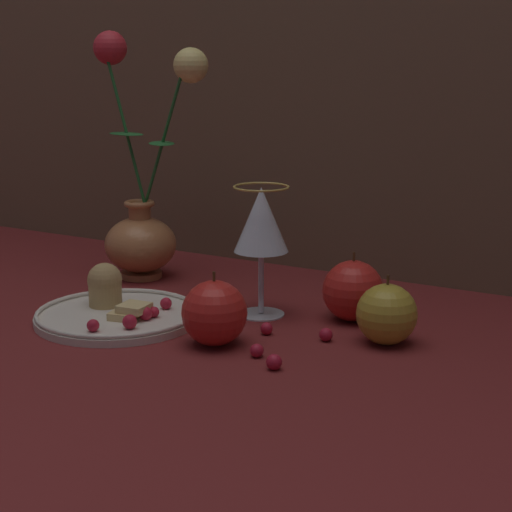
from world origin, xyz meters
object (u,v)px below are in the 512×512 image
object	(u,v)px
apple_beside_vase	(214,313)
apple_near_glass	(353,291)
wine_glass	(261,224)
apple_at_table_edge	(387,314)
vase	(142,208)
plate_with_pastries	(116,309)

from	to	relation	value
apple_beside_vase	apple_near_glass	xyz separation A→B (m)	(0.11, 0.18, 0.00)
wine_glass	apple_at_table_edge	xyz separation A→B (m)	(0.20, -0.03, -0.09)
wine_glass	apple_at_table_edge	distance (m)	0.22
vase	apple_beside_vase	xyz separation A→B (m)	(0.28, -0.22, -0.07)
plate_with_pastries	apple_near_glass	bearing A→B (deg)	29.64
vase	plate_with_pastries	bearing A→B (deg)	-62.23
plate_with_pastries	apple_at_table_edge	distance (m)	0.37
plate_with_pastries	apple_beside_vase	world-z (taller)	apple_beside_vase
wine_glass	apple_beside_vase	xyz separation A→B (m)	(0.01, -0.14, -0.09)
plate_with_pastries	apple_at_table_edge	world-z (taller)	apple_at_table_edge
vase	plate_with_pastries	xyz separation A→B (m)	(0.11, -0.20, -0.10)
plate_with_pastries	wine_glass	size ratio (longest dim) A/B	1.24
plate_with_pastries	apple_beside_vase	xyz separation A→B (m)	(0.17, -0.02, 0.03)
apple_near_glass	plate_with_pastries	bearing A→B (deg)	-150.36
apple_beside_vase	apple_at_table_edge	distance (m)	0.21
apple_near_glass	apple_at_table_edge	distance (m)	0.10
plate_with_pastries	apple_at_table_edge	bearing A→B (deg)	14.47
vase	apple_beside_vase	size ratio (longest dim) A/B	4.12
apple_beside_vase	apple_near_glass	world-z (taller)	same
vase	apple_at_table_edge	world-z (taller)	vase
apple_beside_vase	apple_at_table_edge	world-z (taller)	apple_beside_vase
apple_at_table_edge	apple_near_glass	bearing A→B (deg)	138.19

